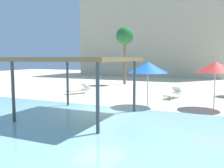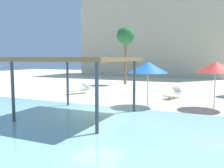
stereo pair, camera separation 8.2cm
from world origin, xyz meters
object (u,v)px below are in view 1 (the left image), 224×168
at_px(beach_umbrella_blue_2, 148,67).
at_px(palm_tree_1, 125,37).
at_px(lounge_chair_2, 79,89).
at_px(beach_umbrella_red_3, 216,67).
at_px(lounge_chair_0, 174,93).
at_px(shade_pavilion, 79,61).

xyz_separation_m(beach_umbrella_blue_2, palm_tree_1, (-5.74, 11.10, 2.82)).
bearing_deg(beach_umbrella_blue_2, lounge_chair_2, 156.13).
relative_size(beach_umbrella_red_3, palm_tree_1, 0.43).
relative_size(lounge_chair_0, palm_tree_1, 0.32).
distance_m(beach_umbrella_blue_2, lounge_chair_2, 7.34).
bearing_deg(palm_tree_1, beach_umbrella_red_3, -47.43).
xyz_separation_m(beach_umbrella_red_3, palm_tree_1, (-9.36, 10.19, 2.77)).
relative_size(shade_pavilion, lounge_chair_0, 2.45).
bearing_deg(beach_umbrella_red_3, palm_tree_1, 132.57).
bearing_deg(lounge_chair_0, shade_pavilion, -8.10).
relative_size(beach_umbrella_blue_2, lounge_chair_0, 1.32).
distance_m(beach_umbrella_blue_2, beach_umbrella_red_3, 3.73).
bearing_deg(lounge_chair_2, beach_umbrella_red_3, 110.35).
bearing_deg(palm_tree_1, beach_umbrella_blue_2, -62.66).
relative_size(beach_umbrella_blue_2, palm_tree_1, 0.42).
relative_size(shade_pavilion, lounge_chair_2, 2.52).
relative_size(lounge_chair_0, lounge_chair_2, 1.03).
height_order(lounge_chair_0, palm_tree_1, palm_tree_1).
bearing_deg(lounge_chair_2, lounge_chair_0, 127.57).
height_order(beach_umbrella_blue_2, beach_umbrella_red_3, beach_umbrella_red_3).
bearing_deg(lounge_chair_0, palm_tree_1, -123.72).
distance_m(shade_pavilion, palm_tree_1, 15.60).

